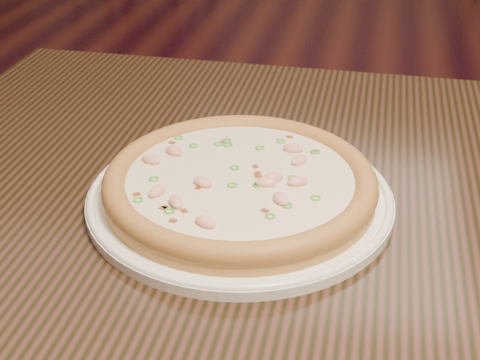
# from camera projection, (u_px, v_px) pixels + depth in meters

# --- Properties ---
(ground) EXTENTS (9.00, 9.00, 0.00)m
(ground) POSITION_uv_depth(u_px,v_px,m) (232.00, 289.00, 1.80)
(ground) COLOR black
(hero_table) EXTENTS (1.20, 0.80, 0.75)m
(hero_table) POSITION_uv_depth(u_px,v_px,m) (340.00, 257.00, 0.85)
(hero_table) COLOR black
(hero_table) RESTS_ON ground
(plate) EXTENTS (0.35, 0.35, 0.02)m
(plate) POSITION_uv_depth(u_px,v_px,m) (240.00, 196.00, 0.78)
(plate) COLOR white
(plate) RESTS_ON hero_table
(pizza) EXTENTS (0.32, 0.32, 0.03)m
(pizza) POSITION_uv_depth(u_px,v_px,m) (240.00, 182.00, 0.77)
(pizza) COLOR tan
(pizza) RESTS_ON plate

